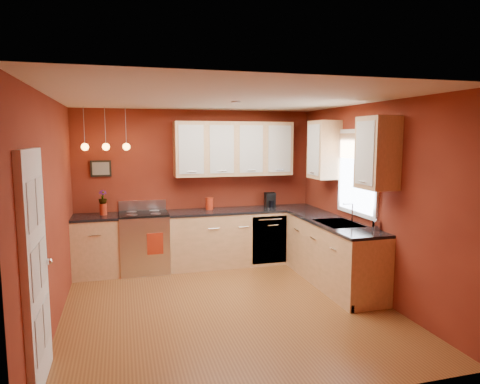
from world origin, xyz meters
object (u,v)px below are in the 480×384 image
object	(u,v)px
gas_range	(144,242)
soap_pump	(376,223)
coffee_maker	(270,200)
red_canister	(209,203)
sink	(338,225)

from	to	relation	value
gas_range	soap_pump	world-z (taller)	soap_pump
coffee_maker	red_canister	bearing A→B (deg)	-176.99
red_canister	coffee_maker	world-z (taller)	coffee_maker
red_canister	coffee_maker	bearing A→B (deg)	0.74
gas_range	soap_pump	bearing A→B (deg)	-35.55
soap_pump	sink	bearing A→B (deg)	114.26
coffee_maker	gas_range	bearing A→B (deg)	-174.96
sink	soap_pump	distance (m)	0.61
sink	soap_pump	world-z (taller)	sink
sink	red_canister	distance (m)	2.22
gas_range	sink	distance (m)	3.05
coffee_maker	soap_pump	size ratio (longest dim) A/B	1.44
coffee_maker	soap_pump	world-z (taller)	coffee_maker
gas_range	sink	size ratio (longest dim) A/B	1.59
gas_range	red_canister	size ratio (longest dim) A/B	5.41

